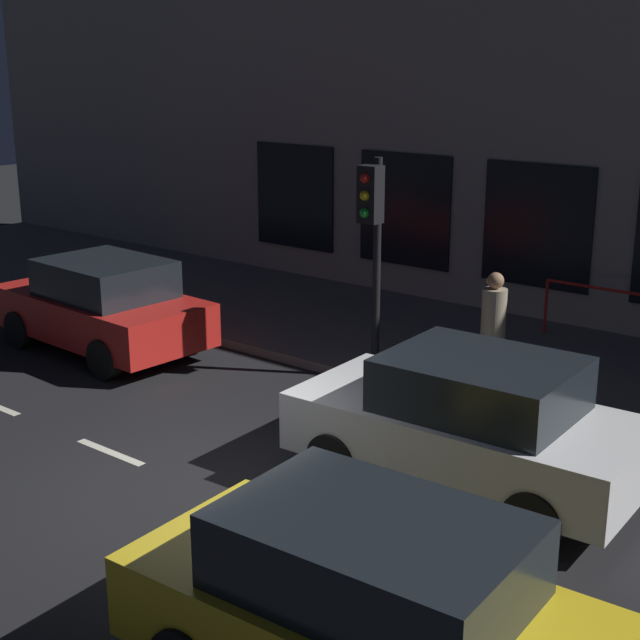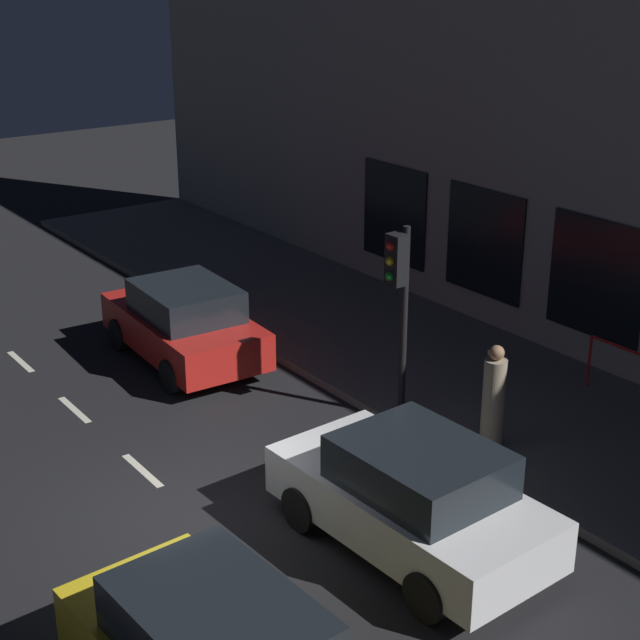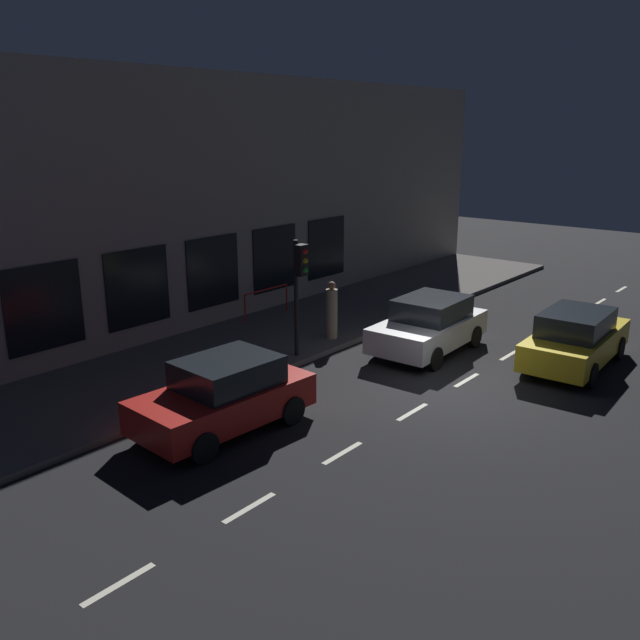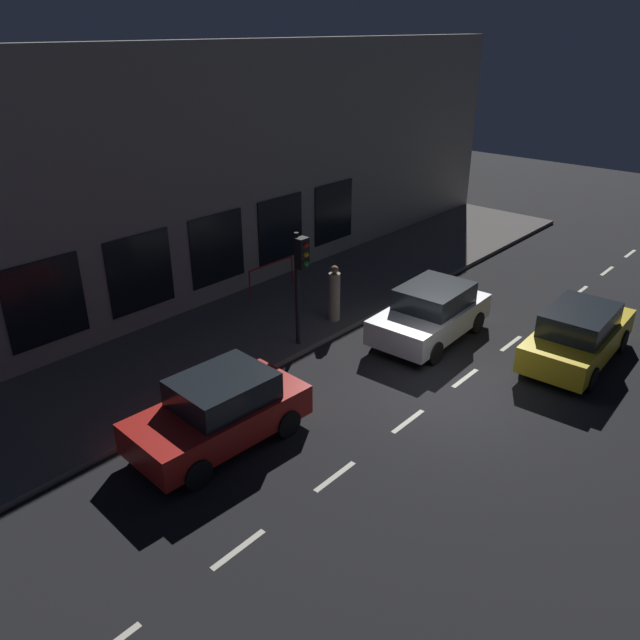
{
  "view_description": "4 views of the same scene",
  "coord_description": "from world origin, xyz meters",
  "px_view_note": "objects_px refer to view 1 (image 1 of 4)",
  "views": [
    {
      "loc": [
        -6.69,
        -7.11,
        4.82
      ],
      "look_at": [
        2.45,
        0.17,
        1.44
      ],
      "focal_mm": 51.71,
      "sensor_mm": 36.0,
      "label": 1
    },
    {
      "loc": [
        -5.56,
        -10.59,
        7.55
      ],
      "look_at": [
        3.63,
        1.93,
        1.55
      ],
      "focal_mm": 54.64,
      "sensor_mm": 36.0,
      "label": 2
    },
    {
      "loc": [
        -7.41,
        13.82,
        6.29
      ],
      "look_at": [
        3.07,
        1.22,
        1.54
      ],
      "focal_mm": 37.67,
      "sensor_mm": 36.0,
      "label": 3
    },
    {
      "loc": [
        -6.47,
        11.95,
        8.27
      ],
      "look_at": [
        2.71,
        1.61,
        1.74
      ],
      "focal_mm": 35.17,
      "sensor_mm": 36.0,
      "label": 4
    }
  ],
  "objects_px": {
    "traffic_light": "(372,221)",
    "parked_car_2": "(469,423)",
    "parked_car_1": "(387,618)",
    "pedestrian_0": "(493,336)",
    "parked_car_0": "(103,306)"
  },
  "relations": [
    {
      "from": "parked_car_1",
      "to": "parked_car_0",
      "type": "bearing_deg",
      "value": -119.12
    },
    {
      "from": "traffic_light",
      "to": "parked_car_2",
      "type": "bearing_deg",
      "value": -127.21
    },
    {
      "from": "parked_car_2",
      "to": "parked_car_0",
      "type": "bearing_deg",
      "value": 82.72
    },
    {
      "from": "parked_car_2",
      "to": "pedestrian_0",
      "type": "height_order",
      "value": "pedestrian_0"
    },
    {
      "from": "traffic_light",
      "to": "parked_car_2",
      "type": "relative_size",
      "value": 0.8
    },
    {
      "from": "parked_car_2",
      "to": "traffic_light",
      "type": "bearing_deg",
      "value": 50.54
    },
    {
      "from": "parked_car_2",
      "to": "parked_car_1",
      "type": "bearing_deg",
      "value": -161.4
    },
    {
      "from": "parked_car_0",
      "to": "parked_car_1",
      "type": "bearing_deg",
      "value": -113.38
    },
    {
      "from": "traffic_light",
      "to": "parked_car_2",
      "type": "height_order",
      "value": "traffic_light"
    },
    {
      "from": "parked_car_0",
      "to": "pedestrian_0",
      "type": "height_order",
      "value": "pedestrian_0"
    },
    {
      "from": "parked_car_1",
      "to": "pedestrian_0",
      "type": "distance_m",
      "value": 6.87
    },
    {
      "from": "parked_car_0",
      "to": "parked_car_1",
      "type": "relative_size",
      "value": 0.91
    },
    {
      "from": "parked_car_0",
      "to": "parked_car_1",
      "type": "height_order",
      "value": "same"
    },
    {
      "from": "traffic_light",
      "to": "parked_car_0",
      "type": "bearing_deg",
      "value": 110.9
    },
    {
      "from": "traffic_light",
      "to": "parked_car_1",
      "type": "height_order",
      "value": "traffic_light"
    }
  ]
}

